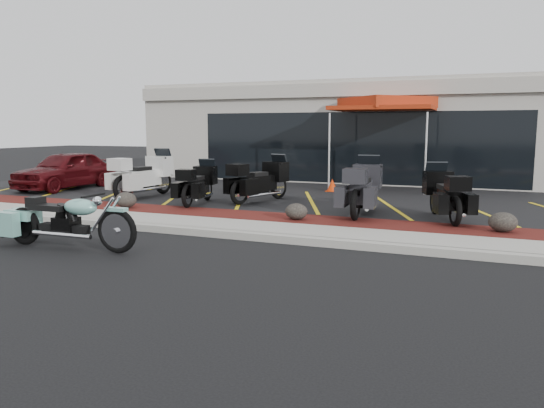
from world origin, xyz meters
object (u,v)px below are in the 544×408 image
at_px(traffic_cone, 332,185).
at_px(touring_white, 163,171).
at_px(parked_car, 66,170).
at_px(hero_cruiser, 117,224).
at_px(popup_canopy, 386,106).

bearing_deg(traffic_cone, touring_white, -150.82).
bearing_deg(touring_white, traffic_cone, -55.34).
bearing_deg(parked_car, traffic_cone, 19.09).
xyz_separation_m(hero_cruiser, parked_car, (-7.35, 6.63, 0.26)).
distance_m(touring_white, traffic_cone, 5.52).
relative_size(parked_car, traffic_cone, 9.33).
bearing_deg(touring_white, parked_car, 96.12).
xyz_separation_m(touring_white, traffic_cone, (4.80, 2.68, -0.52)).
height_order(touring_white, parked_car, touring_white).
xyz_separation_m(hero_cruiser, touring_white, (-3.46, 6.67, 0.34)).
distance_m(traffic_cone, popup_canopy, 3.49).
relative_size(traffic_cone, popup_canopy, 0.10).
distance_m(parked_car, traffic_cone, 9.11).
distance_m(hero_cruiser, parked_car, 9.90).
distance_m(touring_white, popup_canopy, 7.92).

